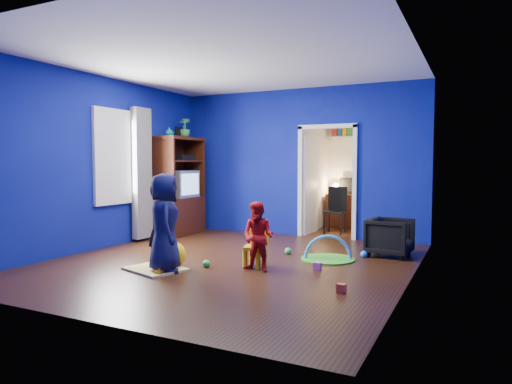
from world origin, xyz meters
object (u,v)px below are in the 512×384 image
at_px(child_navy, 164,223).
at_px(study_desk, 347,211).
at_px(folding_chair, 335,211).
at_px(armchair, 390,237).
at_px(vase, 169,132).
at_px(kid_chair, 255,249).
at_px(crt_tv, 181,184).
at_px(play_mat, 328,259).
at_px(tv_armoire, 179,186).
at_px(child_black, 159,227).
at_px(hopper_ball, 173,255).
at_px(toddler_red, 258,237).

relative_size(child_navy, study_desk, 1.49).
relative_size(child_navy, folding_chair, 1.42).
bearing_deg(armchair, vase, 94.05).
xyz_separation_m(vase, kid_chair, (2.68, -1.67, -1.80)).
relative_size(kid_chair, study_desk, 0.57).
xyz_separation_m(child_navy, crt_tv, (-1.69, 2.75, 0.37)).
distance_m(play_mat, study_desk, 3.55).
relative_size(tv_armoire, study_desk, 2.23).
xyz_separation_m(armchair, study_desk, (-1.41, 2.79, 0.08)).
relative_size(kid_chair, folding_chair, 0.54).
xyz_separation_m(vase, study_desk, (2.82, 2.71, -1.67)).
bearing_deg(folding_chair, armchair, -52.37).
distance_m(tv_armoire, crt_tv, 0.06).
xyz_separation_m(child_black, play_mat, (1.90, 1.56, -0.57)).
xyz_separation_m(hopper_ball, study_desk, (1.14, 4.91, 0.20)).
bearing_deg(vase, armchair, -1.06).
xyz_separation_m(hopper_ball, kid_chair, (0.99, 0.53, 0.07)).
height_order(armchair, folding_chair, folding_chair).
height_order(vase, study_desk, vase).
bearing_deg(play_mat, folding_chair, 104.01).
xyz_separation_m(play_mat, folding_chair, (-0.63, 2.51, 0.45)).
bearing_deg(tv_armoire, kid_chair, -36.42).
distance_m(vase, study_desk, 4.25).
bearing_deg(kid_chair, armchair, 29.57).
bearing_deg(armchair, toddler_red, 147.12).
distance_m(child_black, toddler_red, 1.36).
height_order(armchair, kid_chair, armchair).
xyz_separation_m(tv_armoire, study_desk, (2.82, 2.41, -0.60)).
xyz_separation_m(crt_tv, study_desk, (2.78, 2.41, -0.65)).
height_order(armchair, tv_armoire, tv_armoire).
bearing_deg(child_navy, folding_chair, -54.08).
bearing_deg(hopper_ball, child_navy, -78.69).
bearing_deg(child_navy, tv_armoire, -7.37).
bearing_deg(toddler_red, tv_armoire, 144.50).
distance_m(child_navy, kid_chair, 1.29).
distance_m(armchair, study_desk, 3.12).
relative_size(hopper_ball, study_desk, 0.41).
relative_size(toddler_red, crt_tv, 1.33).
bearing_deg(study_desk, tv_armoire, -139.50).
bearing_deg(vase, child_navy, -54.77).
distance_m(child_navy, play_mat, 2.49).
bearing_deg(study_desk, crt_tv, -139.09).
height_order(tv_armoire, play_mat, tv_armoire).
bearing_deg(study_desk, armchair, -63.19).
distance_m(armchair, crt_tv, 4.27).
distance_m(child_navy, crt_tv, 3.25).
bearing_deg(armchair, crt_tv, 89.95).
bearing_deg(toddler_red, child_black, -158.39).
relative_size(study_desk, folding_chair, 0.96).
xyz_separation_m(crt_tv, play_mat, (3.41, -1.06, -1.01)).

